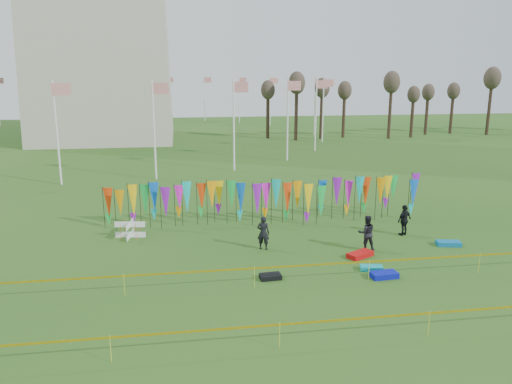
{
  "coord_description": "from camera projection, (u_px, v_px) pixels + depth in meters",
  "views": [
    {
      "loc": [
        -4.78,
        -19.9,
        8.46
      ],
      "look_at": [
        -0.78,
        6.0,
        2.22
      ],
      "focal_mm": 35.0,
      "sensor_mm": 36.0,
      "label": 1
    }
  ],
  "objects": [
    {
      "name": "caution_tape_far",
      "position": [
        331.0,
        322.0,
        15.82
      ],
      "size": [
        26.0,
        0.02,
        0.9
      ],
      "color": "yellow",
      "rests_on": "ground"
    },
    {
      "name": "person_left",
      "position": [
        263.0,
        233.0,
        24.45
      ],
      "size": [
        0.73,
        0.64,
        1.69
      ],
      "primitive_type": "imported",
      "rotation": [
        0.0,
        0.0,
        2.78
      ],
      "color": "black",
      "rests_on": "ground"
    },
    {
      "name": "kite_bag_blue",
      "position": [
        384.0,
        275.0,
        21.19
      ],
      "size": [
        1.18,
        0.69,
        0.24
      ],
      "primitive_type": "cube",
      "rotation": [
        0.0,
        0.0,
        0.08
      ],
      "color": "#0B15B3",
      "rests_on": "ground"
    },
    {
      "name": "kite_bag_red",
      "position": [
        360.0,
        255.0,
        23.56
      ],
      "size": [
        1.43,
        1.15,
        0.24
      ],
      "primitive_type": "cube",
      "rotation": [
        0.0,
        0.0,
        0.5
      ],
      "color": "red",
      "rests_on": "ground"
    },
    {
      "name": "banner_row",
      "position": [
        270.0,
        196.0,
        28.62
      ],
      "size": [
        18.64,
        0.64,
        2.46
      ],
      "color": "black",
      "rests_on": "ground"
    },
    {
      "name": "flagpole_ring",
      "position": [
        107.0,
        108.0,
        64.94
      ],
      "size": [
        57.4,
        56.16,
        8.0
      ],
      "color": "white",
      "rests_on": "ground"
    },
    {
      "name": "ground",
      "position": [
        294.0,
        272.0,
        21.8
      ],
      "size": [
        160.0,
        160.0,
        0.0
      ],
      "primitive_type": "plane",
      "color": "#255016",
      "rests_on": "ground"
    },
    {
      "name": "tree_line",
      "position": [
        452.0,
        91.0,
        67.42
      ],
      "size": [
        53.92,
        1.92,
        7.84
      ],
      "color": "#3C2A1E",
      "rests_on": "ground"
    },
    {
      "name": "kite_bag_teal",
      "position": [
        448.0,
        243.0,
        25.14
      ],
      "size": [
        1.26,
        0.79,
        0.22
      ],
      "primitive_type": "cube",
      "rotation": [
        0.0,
        0.0,
        -0.21
      ],
      "color": "#0C6DAF",
      "rests_on": "ground"
    },
    {
      "name": "person_mid",
      "position": [
        366.0,
        233.0,
        24.34
      ],
      "size": [
        0.9,
        0.6,
        1.76
      ],
      "primitive_type": "imported",
      "rotation": [
        0.0,
        0.0,
        3.06
      ],
      "color": "black",
      "rests_on": "ground"
    },
    {
      "name": "kite_bag_turquoise",
      "position": [
        372.0,
        268.0,
        21.99
      ],
      "size": [
        1.07,
        0.72,
        0.2
      ],
      "primitive_type": "cube",
      "rotation": [
        0.0,
        0.0,
        -0.25
      ],
      "color": "#0BA5AF",
      "rests_on": "ground"
    },
    {
      "name": "box_kite",
      "position": [
        130.0,
        230.0,
        26.24
      ],
      "size": [
        0.82,
        0.82,
        0.91
      ],
      "rotation": [
        0.0,
        0.0,
        -0.15
      ],
      "color": "red",
      "rests_on": "ground"
    },
    {
      "name": "person_right",
      "position": [
        404.0,
        220.0,
        26.59
      ],
      "size": [
        1.13,
        0.94,
        1.67
      ],
      "primitive_type": "imported",
      "rotation": [
        0.0,
        0.0,
        3.61
      ],
      "color": "black",
      "rests_on": "ground"
    },
    {
      "name": "kite_bag_black",
      "position": [
        270.0,
        277.0,
        21.05
      ],
      "size": [
        0.94,
        0.59,
        0.21
      ],
      "primitive_type": "cube",
      "rotation": [
        0.0,
        0.0,
        0.08
      ],
      "color": "black",
      "rests_on": "ground"
    },
    {
      "name": "caution_tape_near",
      "position": [
        297.0,
        267.0,
        20.33
      ],
      "size": [
        26.0,
        0.02,
        0.9
      ],
      "color": "yellow",
      "rests_on": "ground"
    }
  ]
}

